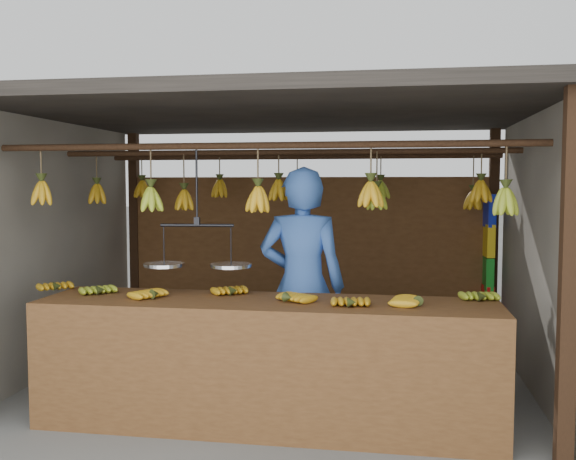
# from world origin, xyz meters

# --- Properties ---
(ground) EXTENTS (80.00, 80.00, 0.00)m
(ground) POSITION_xyz_m (0.00, 0.00, 0.00)
(ground) COLOR #5B5B57
(stall) EXTENTS (4.30, 3.30, 2.40)m
(stall) POSITION_xyz_m (0.00, 0.33, 1.97)
(stall) COLOR black
(stall) RESTS_ON ground
(counter) EXTENTS (3.44, 0.74, 0.96)m
(counter) POSITION_xyz_m (0.08, -1.22, 0.70)
(counter) COLOR #58351A
(counter) RESTS_ON ground
(hanging_bananas) EXTENTS (3.63, 2.17, 0.39)m
(hanging_bananas) POSITION_xyz_m (-0.01, 0.00, 1.63)
(hanging_bananas) COLOR #C48C14
(hanging_bananas) RESTS_ON ground
(balance_scale) EXTENTS (0.79, 0.34, 0.89)m
(balance_scale) POSITION_xyz_m (-0.46, -1.00, 1.17)
(balance_scale) COLOR black
(balance_scale) RESTS_ON ground
(vendor) EXTENTS (0.68, 0.45, 1.86)m
(vendor) POSITION_xyz_m (0.26, -0.60, 0.93)
(vendor) COLOR #3359A5
(vendor) RESTS_ON ground
(bag_bundles) EXTENTS (0.08, 0.26, 1.29)m
(bag_bundles) POSITION_xyz_m (1.94, 1.35, 0.97)
(bag_bundles) COLOR #1426BF
(bag_bundles) RESTS_ON ground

